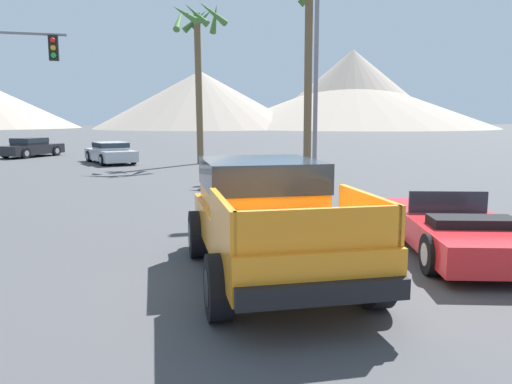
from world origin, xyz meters
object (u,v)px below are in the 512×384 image
(street_lamp_post, at_px, (316,45))
(palm_tree_leaning, at_px, (198,46))
(red_convertible_car, at_px, (456,230))
(parked_car_dark, at_px, (31,147))
(palm_tree_short, at_px, (309,23))
(orange_pickup_truck, at_px, (267,209))
(parked_car_silver, at_px, (110,152))

(street_lamp_post, xyz_separation_m, palm_tree_leaning, (-1.78, 12.50, 1.59))
(red_convertible_car, height_order, parked_car_dark, parked_car_dark)
(parked_car_dark, xyz_separation_m, palm_tree_leaning, (9.82, -7.57, 5.68))
(palm_tree_leaning, bearing_deg, street_lamp_post, -81.88)
(street_lamp_post, relative_size, palm_tree_short, 0.88)
(orange_pickup_truck, distance_m, red_convertible_car, 3.75)
(red_convertible_car, xyz_separation_m, street_lamp_post, (-0.05, 7.01, 4.28))
(palm_tree_short, distance_m, palm_tree_leaning, 6.93)
(parked_car_silver, relative_size, palm_tree_leaning, 0.57)
(orange_pickup_truck, xyz_separation_m, palm_tree_short, (6.04, 14.17, 5.67))
(orange_pickup_truck, relative_size, red_convertible_car, 1.06)
(orange_pickup_truck, height_order, red_convertible_car, orange_pickup_truck)
(palm_tree_short, bearing_deg, orange_pickup_truck, -113.08)
(parked_car_dark, bearing_deg, red_convertible_car, -31.40)
(parked_car_silver, xyz_separation_m, parked_car_dark, (-5.06, 5.96, 0.03))
(street_lamp_post, height_order, palm_tree_short, palm_tree_short)
(palm_tree_short, bearing_deg, red_convertible_car, -99.48)
(parked_car_dark, distance_m, palm_tree_short, 20.10)
(orange_pickup_truck, relative_size, parked_car_silver, 1.05)
(parked_car_silver, bearing_deg, orange_pickup_truck, -99.48)
(parked_car_dark, xyz_separation_m, palm_tree_short, (13.99, -13.09, 6.08))
(orange_pickup_truck, bearing_deg, street_lamp_post, 66.38)
(street_lamp_post, bearing_deg, red_convertible_car, -89.62)
(orange_pickup_truck, bearing_deg, palm_tree_leaning, 87.91)
(orange_pickup_truck, height_order, parked_car_silver, orange_pickup_truck)
(orange_pickup_truck, distance_m, palm_tree_leaning, 20.47)
(orange_pickup_truck, distance_m, parked_car_silver, 21.50)
(parked_car_silver, xyz_separation_m, palm_tree_leaning, (4.76, -1.61, 5.70))
(parked_car_silver, relative_size, palm_tree_short, 0.54)
(orange_pickup_truck, distance_m, parked_car_dark, 28.40)
(parked_car_dark, bearing_deg, orange_pickup_truck, -38.42)
(orange_pickup_truck, xyz_separation_m, parked_car_dark, (-7.95, 27.26, -0.41))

